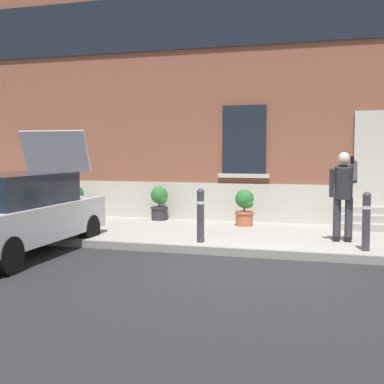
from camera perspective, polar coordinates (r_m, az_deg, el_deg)
ground_plane at (r=8.51m, az=6.03°, el=-8.42°), size 80.00×80.00×0.00m
sidewalk at (r=11.21m, az=8.68°, el=-4.93°), size 24.00×3.60×0.15m
curb_edge at (r=9.40m, az=7.09°, el=-6.73°), size 24.00×0.12×0.15m
building_facade at (r=13.66m, az=10.36°, el=12.10°), size 24.00×1.52×7.50m
entrance_stoop at (r=12.51m, az=19.98°, el=-2.97°), size 1.79×0.96×0.48m
hatchback_car_silver at (r=9.98m, az=-18.99°, el=-2.08°), size 1.89×4.12×2.34m
bollard_near_person at (r=9.59m, az=18.69°, el=-2.85°), size 0.15×0.15×1.04m
bollard_far_left at (r=9.95m, az=0.95°, el=-2.36°), size 0.15×0.15×1.04m
person_on_phone at (r=10.35m, az=16.37°, el=0.14°), size 0.51×0.52×1.74m
planter_olive at (r=14.00m, az=-12.73°, el=-0.94°), size 0.44×0.44×0.86m
planter_charcoal at (r=13.23m, az=-3.61°, el=-1.15°), size 0.44×0.44×0.86m
planter_terracotta at (r=12.24m, az=5.84°, el=-1.61°), size 0.44×0.44×0.86m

